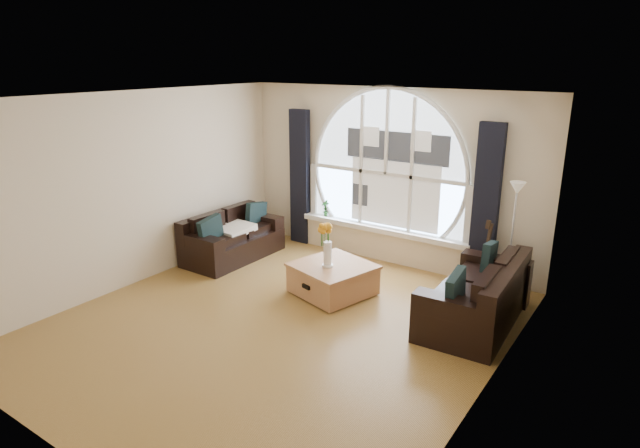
{
  "coord_description": "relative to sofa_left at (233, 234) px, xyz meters",
  "views": [
    {
      "loc": [
        3.74,
        -4.55,
        3.12
      ],
      "look_at": [
        0.0,
        0.9,
        1.05
      ],
      "focal_mm": 30.0,
      "sensor_mm": 36.0,
      "label": 1
    }
  ],
  "objects": [
    {
      "name": "sofa_right",
      "position": [
        3.97,
        0.03,
        0.0
      ],
      "size": [
        0.97,
        1.82,
        0.79
      ],
      "primitive_type": "cube",
      "rotation": [
        0.0,
        0.0,
        0.05
      ],
      "color": "black",
      "rests_on": "ground"
    },
    {
      "name": "ground",
      "position": [
        2.02,
        -1.37,
        -0.4
      ],
      "size": [
        5.0,
        5.5,
        0.01
      ],
      "primitive_type": "cube",
      "color": "brown",
      "rests_on": "ground"
    },
    {
      "name": "vase_flowers",
      "position": [
        2.06,
        -0.35,
        0.42
      ],
      "size": [
        0.24,
        0.24,
        0.7
      ],
      "primitive_type": "cube",
      "color": "white",
      "rests_on": "coffee_chest"
    },
    {
      "name": "attic_slope",
      "position": [
        4.22,
        -1.37,
        1.95
      ],
      "size": [
        0.92,
        5.5,
        0.72
      ],
      "primitive_type": "cube",
      "color": "silver",
      "rests_on": "ground"
    },
    {
      "name": "sofa_left",
      "position": [
        0.0,
        0.0,
        0.0
      ],
      "size": [
        0.83,
        1.65,
        0.73
      ],
      "primitive_type": "cube",
      "rotation": [
        0.0,
        0.0,
        -0.01
      ],
      "color": "black",
      "rests_on": "ground"
    },
    {
      "name": "throw_blanket",
      "position": [
        0.04,
        -0.02,
        0.1
      ],
      "size": [
        0.59,
        0.59,
        0.1
      ],
      "primitive_type": "cube",
      "rotation": [
        0.0,
        0.0,
        -0.07
      ],
      "color": "silver",
      "rests_on": "sofa_left"
    },
    {
      "name": "potted_plant",
      "position": [
        0.93,
        1.28,
        0.29
      ],
      "size": [
        0.15,
        0.1,
        0.27
      ],
      "primitive_type": "imported",
      "rotation": [
        0.0,
        0.0,
        -0.04
      ],
      "color": "#1E6023",
      "rests_on": "window_sill"
    },
    {
      "name": "window_sill",
      "position": [
        2.02,
        1.28,
        0.11
      ],
      "size": [
        2.9,
        0.22,
        0.08
      ],
      "primitive_type": "cube",
      "color": "white",
      "rests_on": "wall_back"
    },
    {
      "name": "floor_lamp",
      "position": [
        4.09,
        0.98,
        0.4
      ],
      "size": [
        0.24,
        0.24,
        1.6
      ],
      "primitive_type": "cube",
      "color": "#B2B2B2",
      "rests_on": "ground"
    },
    {
      "name": "ceiling",
      "position": [
        2.02,
        -1.37,
        2.3
      ],
      "size": [
        5.0,
        5.5,
        0.01
      ],
      "primitive_type": "cube",
      "color": "silver",
      "rests_on": "ground"
    },
    {
      "name": "curtain_left",
      "position": [
        0.42,
        1.26,
        0.75
      ],
      "size": [
        0.35,
        0.12,
        2.3
      ],
      "primitive_type": "cube",
      "color": "black",
      "rests_on": "ground"
    },
    {
      "name": "arched_window",
      "position": [
        2.02,
        1.35,
        1.23
      ],
      "size": [
        2.6,
        0.06,
        2.15
      ],
      "primitive_type": "cube",
      "color": "silver",
      "rests_on": "wall_back"
    },
    {
      "name": "curtain_right",
      "position": [
        3.62,
        1.26,
        0.75
      ],
      "size": [
        0.35,
        0.12,
        2.3
      ],
      "primitive_type": "cube",
      "color": "black",
      "rests_on": "ground"
    },
    {
      "name": "wall_right",
      "position": [
        4.52,
        -1.37,
        0.95
      ],
      "size": [
        0.01,
        5.5,
        2.7
      ],
      "primitive_type": "cube",
      "color": "beige",
      "rests_on": "ground"
    },
    {
      "name": "wall_front",
      "position": [
        2.02,
        -4.12,
        0.95
      ],
      "size": [
        5.0,
        0.01,
        2.7
      ],
      "primitive_type": "cube",
      "color": "beige",
      "rests_on": "ground"
    },
    {
      "name": "wall_back",
      "position": [
        2.02,
        1.38,
        0.95
      ],
      "size": [
        5.0,
        0.01,
        2.7
      ],
      "primitive_type": "cube",
      "color": "beige",
      "rests_on": "ground"
    },
    {
      "name": "guitar",
      "position": [
        3.79,
        1.01,
        0.13
      ],
      "size": [
        0.4,
        0.31,
        1.06
      ],
      "primitive_type": "cube",
      "rotation": [
        0.0,
        0.0,
        -0.21
      ],
      "color": "brown",
      "rests_on": "ground"
    },
    {
      "name": "coffee_chest",
      "position": [
        2.09,
        -0.25,
        -0.17
      ],
      "size": [
        1.17,
        1.17,
        0.47
      ],
      "primitive_type": "cube",
      "rotation": [
        0.0,
        0.0,
        -0.27
      ],
      "color": "#B27549",
      "rests_on": "ground"
    },
    {
      "name": "wall_left",
      "position": [
        -0.48,
        -1.37,
        0.95
      ],
      "size": [
        0.01,
        5.5,
        2.7
      ],
      "primitive_type": "cube",
      "color": "beige",
      "rests_on": "ground"
    },
    {
      "name": "neighbor_house",
      "position": [
        2.17,
        1.33,
        1.1
      ],
      "size": [
        1.7,
        0.02,
        1.5
      ],
      "primitive_type": "cube",
      "color": "silver",
      "rests_on": "wall_back"
    },
    {
      "name": "window_frame",
      "position": [
        2.02,
        1.32,
        1.23
      ],
      "size": [
        2.76,
        0.08,
        2.15
      ],
      "primitive_type": "cube",
      "color": "white",
      "rests_on": "wall_back"
    }
  ]
}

